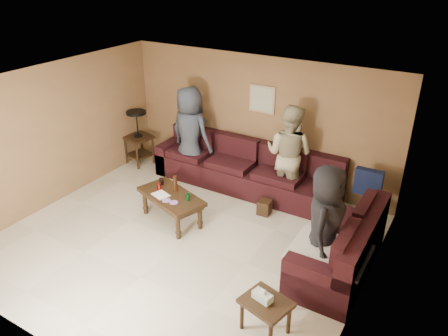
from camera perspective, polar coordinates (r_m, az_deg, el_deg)
name	(u,v)px	position (r m, az deg, el deg)	size (l,w,h in m)	color
room	(179,145)	(6.29, -5.95, 2.99)	(5.60, 5.50, 2.50)	beige
sectional_sofa	(271,195)	(7.69, 6.18, -3.58)	(4.65, 2.90, 0.97)	black
coffee_table	(171,199)	(7.40, -6.92, -4.01)	(1.34, 0.96, 0.79)	#311F10
end_table_left	(138,137)	(9.49, -11.13, 4.04)	(0.63, 0.63, 1.19)	#311F10
side_table_right	(265,305)	(5.42, 5.42, -17.39)	(0.65, 0.58, 0.61)	#311F10
waste_bin	(264,207)	(7.71, 5.30, -5.12)	(0.22, 0.22, 0.26)	#311F10
wall_art	(262,99)	(8.22, 5.00, 8.95)	(0.52, 0.04, 0.52)	tan
person_left	(190,134)	(8.64, -4.42, 4.51)	(0.92, 0.60, 1.89)	#333A47
person_middle	(289,154)	(7.85, 8.45, 1.80)	(0.89, 0.70, 1.84)	#B6AD87
person_right	(325,224)	(6.08, 13.01, -7.14)	(0.84, 0.54, 1.71)	black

